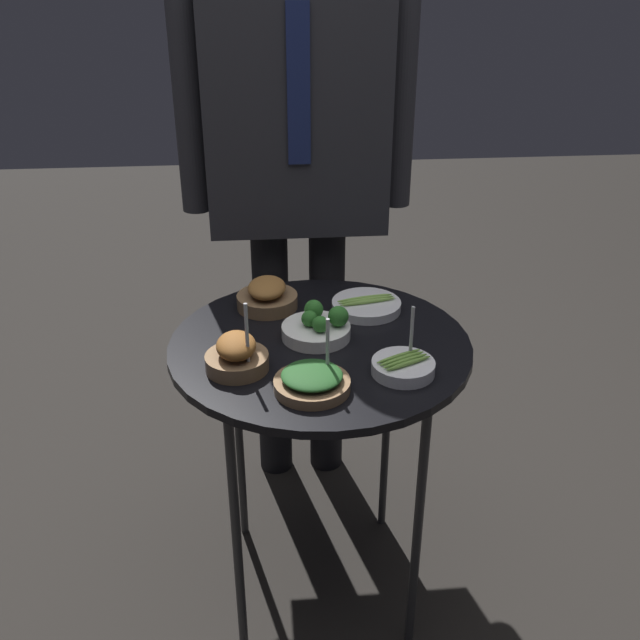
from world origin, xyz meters
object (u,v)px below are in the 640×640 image
object	(u,v)px
bowl_broccoli_center	(318,327)
bowl_spinach_back_left	(312,381)
waiter_figure	(297,140)
bowl_roast_front_left	(237,355)
bowl_roast_near_rim	(267,296)
serving_cart	(320,364)
bowl_asparagus_mid_left	(403,366)
bowl_asparagus_mid_right	(366,305)

from	to	relation	value
bowl_broccoli_center	bowl_spinach_back_left	world-z (taller)	bowl_spinach_back_left
bowl_broccoli_center	waiter_figure	xyz separation A→B (m)	(-0.01, 0.44, 0.29)
bowl_spinach_back_left	bowl_roast_front_left	bearing A→B (deg)	148.13
bowl_broccoli_center	bowl_roast_near_rim	world-z (taller)	bowl_broccoli_center
bowl_broccoli_center	serving_cart	bearing A→B (deg)	-82.91
bowl_roast_front_left	serving_cart	bearing A→B (deg)	29.33
bowl_spinach_back_left	bowl_roast_front_left	distance (m)	0.16
bowl_broccoli_center	bowl_asparagus_mid_left	world-z (taller)	bowl_asparagus_mid_left
serving_cart	bowl_asparagus_mid_right	xyz separation A→B (m)	(0.12, 0.14, 0.07)
bowl_broccoli_center	bowl_asparagus_mid_right	bearing A→B (deg)	44.17
bowl_spinach_back_left	bowl_asparagus_mid_right	distance (m)	0.35
bowl_asparagus_mid_right	waiter_figure	world-z (taller)	waiter_figure
bowl_spinach_back_left	bowl_asparagus_mid_right	xyz separation A→B (m)	(0.15, 0.32, -0.01)
bowl_broccoli_center	bowl_asparagus_mid_left	xyz separation A→B (m)	(0.15, -0.16, -0.01)
bowl_asparagus_mid_right	bowl_roast_front_left	xyz separation A→B (m)	(-0.29, -0.23, 0.02)
waiter_figure	serving_cart	bearing A→B (deg)	-88.06
waiter_figure	bowl_asparagus_mid_right	bearing A→B (deg)	-67.95
bowl_asparagus_mid_left	waiter_figure	size ratio (longest dim) A/B	0.08
bowl_asparagus_mid_left	bowl_spinach_back_left	bearing A→B (deg)	-166.56
bowl_broccoli_center	bowl_asparagus_mid_right	world-z (taller)	bowl_broccoli_center
serving_cart	waiter_figure	distance (m)	0.59
serving_cart	waiter_figure	world-z (taller)	waiter_figure
bowl_asparagus_mid_right	bowl_roast_near_rim	size ratio (longest dim) A/B	1.13
bowl_broccoli_center	bowl_spinach_back_left	distance (m)	0.20
serving_cart	bowl_spinach_back_left	bearing A→B (deg)	-99.74
bowl_asparagus_mid_right	bowl_roast_front_left	size ratio (longest dim) A/B	1.02
bowl_spinach_back_left	waiter_figure	bearing A→B (deg)	88.64
waiter_figure	bowl_broccoli_center	bearing A→B (deg)	-88.30
serving_cart	bowl_spinach_back_left	distance (m)	0.20
bowl_spinach_back_left	waiter_figure	size ratio (longest dim) A/B	0.09
bowl_asparagus_mid_left	bowl_roast_front_left	bearing A→B (deg)	172.22
bowl_roast_near_rim	bowl_broccoli_center	bearing A→B (deg)	-55.67
bowl_roast_near_rim	bowl_asparagus_mid_left	xyz separation A→B (m)	(0.25, -0.31, -0.01)
bowl_broccoli_center	bowl_roast_near_rim	size ratio (longest dim) A/B	1.05
bowl_asparagus_mid_left	waiter_figure	xyz separation A→B (m)	(-0.16, 0.60, 0.30)
bowl_asparagus_mid_left	serving_cart	bearing A→B (deg)	136.81
bowl_roast_front_left	bowl_asparagus_mid_left	world-z (taller)	bowl_roast_front_left
bowl_broccoli_center	waiter_figure	distance (m)	0.53
bowl_asparagus_mid_right	waiter_figure	distance (m)	0.46
serving_cart	waiter_figure	xyz separation A→B (m)	(-0.02, 0.46, 0.36)
serving_cart	bowl_roast_near_rim	xyz separation A→B (m)	(-0.10, 0.17, 0.08)
bowl_asparagus_mid_right	bowl_roast_near_rim	world-z (taller)	bowl_roast_near_rim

